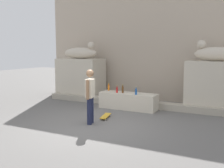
# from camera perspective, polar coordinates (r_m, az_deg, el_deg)

# --- Properties ---
(ground_plane) EXTENTS (40.00, 40.00, 0.00)m
(ground_plane) POSITION_cam_1_polar(r_m,az_deg,el_deg) (8.12, -3.75, -8.83)
(ground_plane) COLOR #605E5B
(facade_wall) EXTENTS (10.30, 0.60, 5.70)m
(facade_wall) POSITION_cam_1_polar(r_m,az_deg,el_deg) (12.37, 8.21, 10.01)
(facade_wall) COLOR #B9A894
(facade_wall) RESTS_ON ground_plane
(pedestal_left) EXTENTS (2.05, 1.24, 1.84)m
(pedestal_left) POSITION_cam_1_polar(r_m,az_deg,el_deg) (12.63, -6.69, 1.22)
(pedestal_left) COLOR beige
(pedestal_left) RESTS_ON ground_plane
(pedestal_right) EXTENTS (2.05, 1.24, 1.84)m
(pedestal_right) POSITION_cam_1_polar(r_m,az_deg,el_deg) (10.58, 21.17, -0.42)
(pedestal_right) COLOR beige
(pedestal_right) RESTS_ON ground_plane
(statue_reclining_left) EXTENTS (1.67, 0.81, 0.78)m
(statue_reclining_left) POSITION_cam_1_polar(r_m,az_deg,el_deg) (12.54, -6.62, 6.69)
(statue_reclining_left) COLOR beige
(statue_reclining_left) RESTS_ON pedestal_left
(statue_reclining_right) EXTENTS (1.64, 0.68, 0.78)m
(statue_reclining_right) POSITION_cam_1_polar(r_m,az_deg,el_deg) (10.51, 21.28, 6.13)
(statue_reclining_right) COLOR beige
(statue_reclining_right) RESTS_ON pedestal_right
(ledge_block) EXTENTS (2.22, 0.71, 0.62)m
(ledge_block) POSITION_cam_1_polar(r_m,az_deg,el_deg) (10.25, 3.51, -3.64)
(ledge_block) COLOR beige
(ledge_block) RESTS_ON ground_plane
(skater) EXTENTS (0.27, 0.53, 1.67)m
(skater) POSITION_cam_1_polar(r_m,az_deg,el_deg) (8.11, -4.70, -2.18)
(skater) COLOR #1E233F
(skater) RESTS_ON ground_plane
(skateboard) EXTENTS (0.38, 0.82, 0.08)m
(skateboard) POSITION_cam_1_polar(r_m,az_deg,el_deg) (8.96, -1.37, -6.85)
(skateboard) COLOR gold
(skateboard) RESTS_ON ground_plane
(bottle_orange) EXTENTS (0.07, 0.07, 0.30)m
(bottle_orange) POSITION_cam_1_polar(r_m,az_deg,el_deg) (10.80, -0.71, -0.74)
(bottle_orange) COLOR orange
(bottle_orange) RESTS_ON ledge_block
(bottle_red) EXTENTS (0.07, 0.07, 0.27)m
(bottle_red) POSITION_cam_1_polar(r_m,az_deg,el_deg) (10.23, 1.08, -1.27)
(bottle_red) COLOR red
(bottle_red) RESTS_ON ledge_block
(bottle_blue) EXTENTS (0.08, 0.08, 0.29)m
(bottle_blue) POSITION_cam_1_polar(r_m,az_deg,el_deg) (9.82, 5.16, -1.61)
(bottle_blue) COLOR #194C99
(bottle_blue) RESTS_ON ledge_block
(bottle_brown) EXTENTS (0.08, 0.08, 0.32)m
(bottle_brown) POSITION_cam_1_polar(r_m,az_deg,el_deg) (10.21, 2.30, -1.15)
(bottle_brown) COLOR #593314
(bottle_brown) RESTS_ON ledge_block
(stair_step) EXTENTS (7.99, 0.50, 0.24)m
(stair_step) POSITION_cam_1_polar(r_m,az_deg,el_deg) (10.81, 4.71, -4.09)
(stair_step) COLOR #A9A08F
(stair_step) RESTS_ON ground_plane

